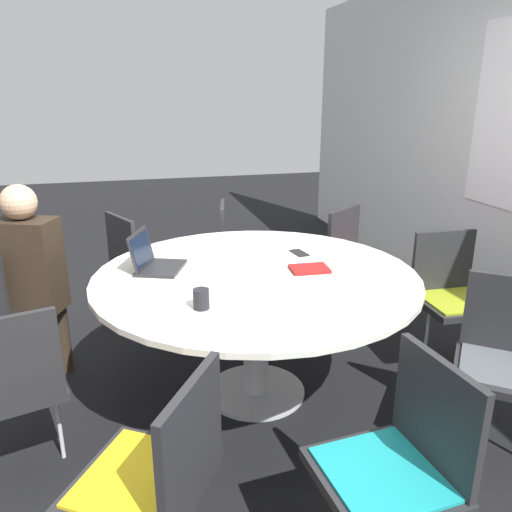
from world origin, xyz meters
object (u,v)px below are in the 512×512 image
chair_5 (452,289)px  chair_8 (139,259)px  chair_1 (9,381)px  chair_7 (239,246)px  person_0 (30,269)px  coffee_cup (201,299)px  chair_2 (158,469)px  chair_4 (506,353)px  chair_3 (400,457)px  laptop (153,260)px  cell_phone (299,253)px  spiral_notebook (309,269)px  chair_6 (357,256)px

chair_5 → chair_8: size_ratio=1.00×
chair_1 → chair_7: 2.19m
chair_8 → person_0: person_0 is taller
chair_1 → chair_7: same height
chair_1 → coffee_cup: chair_1 is taller
chair_2 → chair_4: (-0.35, 1.66, 0.00)m
chair_5 → chair_7: size_ratio=1.00×
chair_3 → laptop: size_ratio=2.41×
chair_7 → cell_phone: bearing=20.6°
person_0 → coffee_cup: person_0 is taller
chair_7 → chair_2: bearing=-7.3°
chair_5 → coffee_cup: bearing=16.2°
chair_2 → person_0: size_ratio=0.71×
person_0 → chair_8: bearing=66.1°
chair_3 → spiral_notebook: chair_3 is taller
chair_7 → person_0: 1.63m
chair_3 → chair_8: bearing=13.2°
chair_4 → coffee_cup: size_ratio=9.23×
chair_1 → chair_5: same height
chair_7 → person_0: (0.75, -1.43, 0.19)m
chair_1 → spiral_notebook: size_ratio=3.97×
chair_5 → person_0: size_ratio=0.71×
chair_1 → spiral_notebook: 1.58m
chair_2 → chair_3: size_ratio=1.00×
chair_6 → coffee_cup: (1.17, -1.37, 0.28)m
chair_2 → chair_7: (-2.37, 0.83, 0.00)m
laptop → chair_7: bearing=-13.3°
chair_4 → chair_8: bearing=-9.7°
chair_7 → chair_8: same height
person_0 → laptop: 0.76m
chair_3 → chair_8: size_ratio=1.00×
chair_1 → spiral_notebook: bearing=-1.7°
spiral_notebook → coffee_cup: 0.75m
chair_4 → person_0: 2.60m
chair_4 → chair_7: 2.19m
chair_6 → chair_7: 0.94m
chair_3 → coffee_cup: size_ratio=9.23×
chair_2 → cell_phone: bearing=-2.7°
chair_7 → chair_6: bearing=71.5°
coffee_cup → cell_phone: size_ratio=0.63×
chair_1 → chair_3: bearing=-47.5°
chair_4 → cell_phone: 1.26m
chair_3 → chair_4: bearing=-64.0°
chair_1 → chair_2: size_ratio=1.00×
chair_8 → laptop: size_ratio=2.41×
chair_2 → chair_3: bearing=-68.4°
chair_5 → chair_7: same height
chair_1 → spiral_notebook: chair_1 is taller
spiral_notebook → chair_8: bearing=-142.3°
chair_2 → person_0: person_0 is taller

